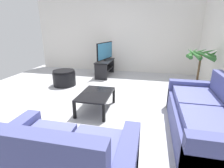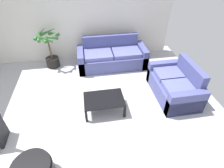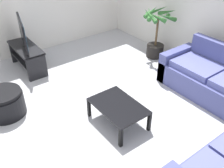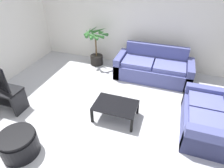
{
  "view_description": "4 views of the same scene",
  "coord_description": "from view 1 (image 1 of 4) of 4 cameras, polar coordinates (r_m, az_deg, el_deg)",
  "views": [
    {
      "loc": [
        3.61,
        1.4,
        1.68
      ],
      "look_at": [
        0.26,
        0.65,
        0.54
      ],
      "focal_mm": 28.24,
      "sensor_mm": 36.0,
      "label": 1
    },
    {
      "loc": [
        0.12,
        -2.59,
        3.14
      ],
      "look_at": [
        0.67,
        0.63,
        0.54
      ],
      "focal_mm": 28.42,
      "sensor_mm": 36.0,
      "label": 2
    },
    {
      "loc": [
        2.87,
        -1.59,
        2.82
      ],
      "look_at": [
        0.14,
        0.45,
        0.57
      ],
      "focal_mm": 40.08,
      "sensor_mm": 36.0,
      "label": 3
    },
    {
      "loc": [
        1.33,
        -2.52,
        2.92
      ],
      "look_at": [
        0.2,
        0.8,
        0.55
      ],
      "focal_mm": 29.81,
      "sensor_mm": 36.0,
      "label": 4
    }
  ],
  "objects": [
    {
      "name": "potted_palm",
      "position": [
        4.82,
        26.05,
        2.9
      ],
      "size": [
        0.74,
        0.74,
        1.2
      ],
      "color": "black",
      "rests_on": "ground"
    },
    {
      "name": "ground_plane",
      "position": [
        4.22,
        -7.87,
        -5.19
      ],
      "size": [
        6.6,
        6.6,
        0.0
      ],
      "primitive_type": "plane",
      "color": "#B2B2B7"
    },
    {
      "name": "couch_main",
      "position": [
        3.13,
        27.96,
        -10.01
      ],
      "size": [
        2.12,
        0.9,
        0.9
      ],
      "color": "#4C518C",
      "rests_on": "ground"
    },
    {
      "name": "couch_loveseat",
      "position": [
        2.08,
        -15.1,
        -23.9
      ],
      "size": [
        0.9,
        1.48,
        0.9
      ],
      "color": "#4C518C",
      "rests_on": "ground"
    },
    {
      "name": "ottoman",
      "position": [
        5.34,
        -15.2,
        1.91
      ],
      "size": [
        0.65,
        0.65,
        0.45
      ],
      "color": "black",
      "rests_on": "ground"
    },
    {
      "name": "wall_left",
      "position": [
        6.77,
        0.74,
        15.62
      ],
      "size": [
        0.06,
        6.0,
        2.7
      ],
      "primitive_type": "cube",
      "color": "silver",
      "rests_on": "ground"
    },
    {
      "name": "tv",
      "position": [
        6.05,
        -2.33,
        10.64
      ],
      "size": [
        1.0,
        0.27,
        0.61
      ],
      "color": "black",
      "rests_on": "tv_stand"
    },
    {
      "name": "coffee_table",
      "position": [
        3.62,
        -5.29,
        -3.71
      ],
      "size": [
        0.91,
        0.62,
        0.37
      ],
      "color": "black",
      "rests_on": "ground"
    },
    {
      "name": "tv_stand",
      "position": [
        6.14,
        -2.29,
        5.9
      ],
      "size": [
        1.1,
        0.45,
        0.54
      ],
      "color": "black",
      "rests_on": "ground"
    }
  ]
}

